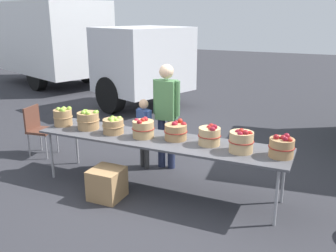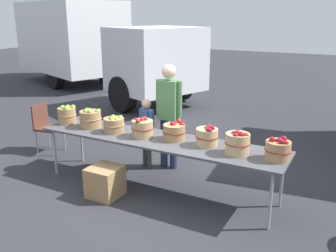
{
  "view_description": "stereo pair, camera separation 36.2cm",
  "coord_description": "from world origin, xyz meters",
  "px_view_note": "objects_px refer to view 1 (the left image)",
  "views": [
    {
      "loc": [
        2.05,
        -4.31,
        2.39
      ],
      "look_at": [
        0.0,
        0.3,
        0.85
      ],
      "focal_mm": 39.75,
      "sensor_mm": 36.0,
      "label": 1
    },
    {
      "loc": [
        2.38,
        -4.15,
        2.39
      ],
      "look_at": [
        0.0,
        0.3,
        0.85
      ],
      "focal_mm": 39.75,
      "sensor_mm": 36.0,
      "label": 2
    }
  ],
  "objects_px": {
    "apple_basket_green_0": "(63,117)",
    "vendor_adult": "(166,108)",
    "apple_basket_red_3": "(241,141)",
    "apple_basket_red_4": "(282,147)",
    "folding_chair": "(38,127)",
    "apple_basket_green_2": "(113,125)",
    "apple_basket_red_0": "(143,128)",
    "apple_basket_red_1": "(176,131)",
    "market_table": "(159,141)",
    "child_customer": "(144,128)",
    "box_truck": "(69,42)",
    "apple_basket_red_2": "(210,135)",
    "apple_basket_green_1": "(88,120)",
    "produce_crate": "(107,184)"
  },
  "relations": [
    {
      "from": "apple_basket_green_0",
      "to": "apple_basket_red_4",
      "type": "xyz_separation_m",
      "value": [
        3.2,
        0.02,
        -0.01
      ]
    },
    {
      "from": "vendor_adult",
      "to": "apple_basket_green_0",
      "type": "bearing_deg",
      "value": 27.86
    },
    {
      "from": "produce_crate",
      "to": "apple_basket_red_2",
      "type": "bearing_deg",
      "value": 25.23
    },
    {
      "from": "apple_basket_red_0",
      "to": "apple_basket_red_1",
      "type": "distance_m",
      "value": 0.46
    },
    {
      "from": "child_customer",
      "to": "box_truck",
      "type": "distance_m",
      "value": 7.16
    },
    {
      "from": "vendor_adult",
      "to": "apple_basket_red_3",
      "type": "bearing_deg",
      "value": 148.16
    },
    {
      "from": "apple_basket_green_1",
      "to": "apple_basket_red_3",
      "type": "relative_size",
      "value": 1.07
    },
    {
      "from": "apple_basket_red_1",
      "to": "child_customer",
      "type": "distance_m",
      "value": 0.96
    },
    {
      "from": "apple_basket_red_1",
      "to": "apple_basket_red_4",
      "type": "bearing_deg",
      "value": -3.12
    },
    {
      "from": "apple_basket_red_1",
      "to": "apple_basket_red_2",
      "type": "relative_size",
      "value": 1.06
    },
    {
      "from": "apple_basket_green_1",
      "to": "folding_chair",
      "type": "relative_size",
      "value": 0.39
    },
    {
      "from": "apple_basket_red_1",
      "to": "box_truck",
      "type": "distance_m",
      "value": 8.06
    },
    {
      "from": "apple_basket_red_0",
      "to": "child_customer",
      "type": "height_order",
      "value": "child_customer"
    },
    {
      "from": "apple_basket_green_0",
      "to": "box_truck",
      "type": "relative_size",
      "value": 0.04
    },
    {
      "from": "apple_basket_red_3",
      "to": "box_truck",
      "type": "height_order",
      "value": "box_truck"
    },
    {
      "from": "child_customer",
      "to": "apple_basket_green_2",
      "type": "bearing_deg",
      "value": 103.5
    },
    {
      "from": "apple_basket_green_2",
      "to": "apple_basket_red_3",
      "type": "bearing_deg",
      "value": 0.03
    },
    {
      "from": "apple_basket_red_4",
      "to": "folding_chair",
      "type": "bearing_deg",
      "value": 174.79
    },
    {
      "from": "apple_basket_green_2",
      "to": "folding_chair",
      "type": "xyz_separation_m",
      "value": [
        -1.8,
        0.41,
        -0.36
      ]
    },
    {
      "from": "market_table",
      "to": "apple_basket_red_4",
      "type": "bearing_deg",
      "value": 0.19
    },
    {
      "from": "folding_chair",
      "to": "produce_crate",
      "type": "xyz_separation_m",
      "value": [
        1.96,
        -0.89,
        -0.3
      ]
    },
    {
      "from": "apple_basket_red_1",
      "to": "apple_basket_green_2",
      "type": "bearing_deg",
      "value": -172.79
    },
    {
      "from": "apple_basket_red_1",
      "to": "vendor_adult",
      "type": "distance_m",
      "value": 0.82
    },
    {
      "from": "apple_basket_green_2",
      "to": "vendor_adult",
      "type": "relative_size",
      "value": 0.19
    },
    {
      "from": "apple_basket_red_0",
      "to": "vendor_adult",
      "type": "relative_size",
      "value": 0.19
    },
    {
      "from": "apple_basket_red_0",
      "to": "apple_basket_red_2",
      "type": "relative_size",
      "value": 1.04
    },
    {
      "from": "apple_basket_red_1",
      "to": "child_customer",
      "type": "bearing_deg",
      "value": 144.97
    },
    {
      "from": "apple_basket_red_2",
      "to": "apple_basket_red_3",
      "type": "relative_size",
      "value": 0.96
    },
    {
      "from": "apple_basket_red_2",
      "to": "child_customer",
      "type": "bearing_deg",
      "value": 156.03
    },
    {
      "from": "box_truck",
      "to": "folding_chair",
      "type": "relative_size",
      "value": 9.25
    },
    {
      "from": "apple_basket_red_2",
      "to": "apple_basket_red_3",
      "type": "distance_m",
      "value": 0.44
    },
    {
      "from": "apple_basket_red_0",
      "to": "box_truck",
      "type": "relative_size",
      "value": 0.04
    },
    {
      "from": "apple_basket_green_2",
      "to": "produce_crate",
      "type": "distance_m",
      "value": 0.83
    },
    {
      "from": "apple_basket_green_0",
      "to": "apple_basket_red_3",
      "type": "bearing_deg",
      "value": -0.49
    },
    {
      "from": "market_table",
      "to": "child_customer",
      "type": "xyz_separation_m",
      "value": [
        -0.55,
        0.62,
        -0.06
      ]
    },
    {
      "from": "market_table",
      "to": "box_truck",
      "type": "height_order",
      "value": "box_truck"
    },
    {
      "from": "box_truck",
      "to": "apple_basket_red_0",
      "type": "bearing_deg",
      "value": -23.35
    },
    {
      "from": "apple_basket_green_0",
      "to": "produce_crate",
      "type": "relative_size",
      "value": 0.7
    },
    {
      "from": "apple_basket_green_0",
      "to": "vendor_adult",
      "type": "distance_m",
      "value": 1.58
    },
    {
      "from": "apple_basket_red_0",
      "to": "apple_basket_red_2",
      "type": "distance_m",
      "value": 0.93
    },
    {
      "from": "box_truck",
      "to": "apple_basket_green_1",
      "type": "bearing_deg",
      "value": -28.42
    },
    {
      "from": "apple_basket_red_3",
      "to": "child_customer",
      "type": "xyz_separation_m",
      "value": [
        -1.68,
        0.65,
        -0.23
      ]
    },
    {
      "from": "apple_basket_red_2",
      "to": "child_customer",
      "type": "distance_m",
      "value": 1.38
    },
    {
      "from": "market_table",
      "to": "apple_basket_red_1",
      "type": "relative_size",
      "value": 11.02
    },
    {
      "from": "apple_basket_green_1",
      "to": "child_customer",
      "type": "relative_size",
      "value": 0.3
    },
    {
      "from": "apple_basket_green_1",
      "to": "apple_basket_red_2",
      "type": "xyz_separation_m",
      "value": [
        1.84,
        0.06,
        -0.01
      ]
    },
    {
      "from": "apple_basket_red_4",
      "to": "folding_chair",
      "type": "xyz_separation_m",
      "value": [
        -4.1,
        0.37,
        -0.37
      ]
    },
    {
      "from": "apple_basket_green_0",
      "to": "apple_basket_green_2",
      "type": "distance_m",
      "value": 0.9
    },
    {
      "from": "apple_basket_red_3",
      "to": "market_table",
      "type": "bearing_deg",
      "value": 178.29
    },
    {
      "from": "apple_basket_green_0",
      "to": "apple_basket_green_1",
      "type": "height_order",
      "value": "apple_basket_green_1"
    }
  ]
}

